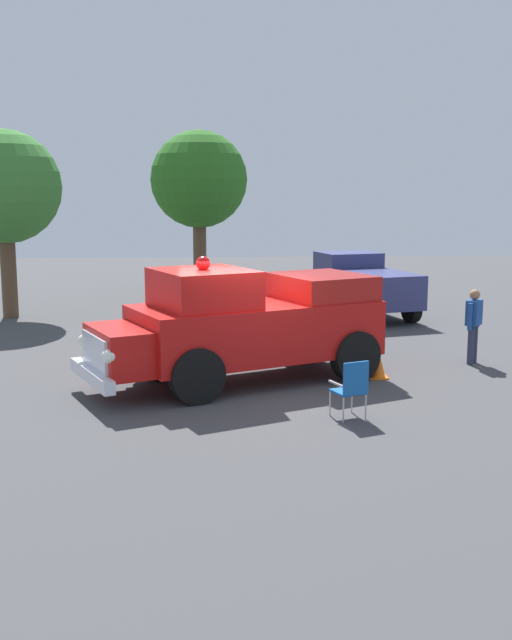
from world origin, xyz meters
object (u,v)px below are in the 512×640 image
at_px(vintage_fire_truck, 246,324).
at_px(spectator_standing, 474,321).
at_px(classic_hot_rod, 237,308).
at_px(lawn_chair_near_truck, 356,326).
at_px(traffic_cone, 378,363).
at_px(oak_tree_right, 4,188).
at_px(oak_tree_left, 199,180).
at_px(parked_pickup, 360,284).
at_px(lawn_chair_by_car, 352,385).
at_px(spectator_seated, 351,322).

bearing_deg(vintage_fire_truck, spectator_standing, 14.28).
distance_m(classic_hot_rod, lawn_chair_near_truck, 3.54).
bearing_deg(spectator_standing, traffic_cone, -154.27).
bearing_deg(oak_tree_right, oak_tree_left, 45.15).
height_order(vintage_fire_truck, oak_tree_left, oak_tree_left).
xyz_separation_m(parked_pickup, lawn_chair_by_car, (-2.32, -10.75, -0.40)).
distance_m(lawn_chair_by_car, traffic_cone, 3.05).
bearing_deg(lawn_chair_by_car, vintage_fire_truck, 121.59).
distance_m(lawn_chair_near_truck, spectator_seated, 0.17).
bearing_deg(classic_hot_rod, traffic_cone, -60.99).
bearing_deg(traffic_cone, spectator_seated, 90.58).
bearing_deg(traffic_cone, parked_pickup, 81.14).
bearing_deg(classic_hot_rod, oak_tree_left, 96.39).
xyz_separation_m(spectator_standing, oak_tree_left, (-6.15, 12.97, 3.25)).
xyz_separation_m(lawn_chair_by_car, spectator_seated, (1.06, 5.63, 0.11)).
distance_m(vintage_fire_truck, traffic_cone, 2.88).
bearing_deg(spectator_standing, spectator_seated, 146.03).
xyz_separation_m(spectator_standing, traffic_cone, (-2.41, -1.16, -0.66)).
bearing_deg(oak_tree_left, traffic_cone, -75.14).
bearing_deg(spectator_standing, lawn_chair_near_truck, 145.59).
bearing_deg(parked_pickup, lawn_chair_by_car, -102.20).
height_order(lawn_chair_near_truck, traffic_cone, lawn_chair_near_truck).
distance_m(parked_pickup, oak_tree_right, 11.15).
distance_m(oak_tree_right, traffic_cone, 13.15).
relative_size(classic_hot_rod, oak_tree_left, 0.77).
bearing_deg(vintage_fire_truck, classic_hot_rod, 89.72).
relative_size(vintage_fire_truck, oak_tree_left, 1.04).
height_order(vintage_fire_truck, oak_tree_right, oak_tree_right).
height_order(spectator_standing, traffic_cone, spectator_standing).
distance_m(spectator_standing, oak_tree_left, 14.72).
xyz_separation_m(spectator_standing, oak_tree_right, (-11.92, 7.18, 2.95)).
bearing_deg(vintage_fire_truck, spectator_seated, 47.42).
relative_size(oak_tree_right, traffic_cone, 8.90).
bearing_deg(traffic_cone, lawn_chair_by_car, -111.08).
distance_m(classic_hot_rod, oak_tree_right, 8.25).
xyz_separation_m(vintage_fire_truck, oak_tree_right, (-6.77, 8.48, 2.71)).
bearing_deg(spectator_seated, traffic_cone, -89.42).
xyz_separation_m(vintage_fire_truck, spectator_seated, (2.71, 2.95, -0.50)).
distance_m(parked_pickup, lawn_chair_near_truck, 5.31).
bearing_deg(traffic_cone, classic_hot_rod, 119.01).
height_order(lawn_chair_by_car, oak_tree_right, oak_tree_right).
bearing_deg(lawn_chair_near_truck, oak_tree_left, 108.64).
relative_size(vintage_fire_truck, classic_hot_rod, 1.34).
distance_m(lawn_chair_by_car, spectator_seated, 5.73).
bearing_deg(lawn_chair_near_truck, parked_pickup, 77.56).
xyz_separation_m(oak_tree_left, oak_tree_right, (-5.77, -5.80, -0.31)).
bearing_deg(spectator_seated, lawn_chair_by_car, -100.68).
xyz_separation_m(classic_hot_rod, lawn_chair_by_car, (1.62, -7.72, -0.16)).
xyz_separation_m(spectator_seated, traffic_cone, (0.03, -2.80, -0.39)).
height_order(oak_tree_left, oak_tree_right, oak_tree_left).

